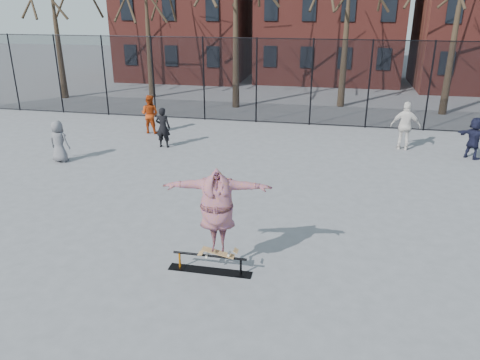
% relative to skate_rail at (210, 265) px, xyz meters
% --- Properties ---
extents(ground, '(100.00, 100.00, 0.00)m').
position_rel_skate_rail_xyz_m(ground, '(0.09, 0.52, -0.16)').
color(ground, slate).
extents(skate_rail, '(1.87, 0.29, 0.41)m').
position_rel_skate_rail_xyz_m(skate_rail, '(0.00, 0.00, 0.00)').
color(skate_rail, black).
rests_on(skate_rail, ground).
extents(skateboard, '(0.78, 0.19, 0.09)m').
position_rel_skate_rail_xyz_m(skateboard, '(0.19, 0.00, 0.30)').
color(skateboard, '#9A673D').
rests_on(skateboard, skate_rail).
extents(skater, '(2.34, 0.97, 1.85)m').
position_rel_skate_rail_xyz_m(skater, '(0.19, 0.00, 1.27)').
color(skater, '#3C3687').
rests_on(skater, skateboard).
extents(bystander_grey, '(0.79, 0.54, 1.54)m').
position_rel_skate_rail_xyz_m(bystander_grey, '(-7.36, 6.17, 0.61)').
color(bystander_grey, slate).
rests_on(bystander_grey, ground).
extents(bystander_black, '(0.60, 0.40, 1.63)m').
position_rel_skate_rail_xyz_m(bystander_black, '(-4.27, 8.67, 0.65)').
color(bystander_black, black).
rests_on(bystander_black, ground).
extents(bystander_red, '(0.89, 0.73, 1.70)m').
position_rel_skate_rail_xyz_m(bystander_red, '(-5.62, 10.65, 0.69)').
color(bystander_red, '#A5350E').
rests_on(bystander_red, ground).
extents(bystander_white, '(1.18, 0.60, 1.93)m').
position_rel_skate_rail_xyz_m(bystander_white, '(5.22, 10.28, 0.80)').
color(bystander_white, silver).
rests_on(bystander_white, ground).
extents(bystander_navy, '(1.39, 1.33, 1.58)m').
position_rel_skate_rail_xyz_m(bystander_navy, '(7.62, 9.64, 0.63)').
color(bystander_navy, black).
rests_on(bystander_navy, ground).
extents(fence, '(34.03, 0.07, 4.00)m').
position_rel_skate_rail_xyz_m(fence, '(0.08, 13.52, 1.89)').
color(fence, black).
rests_on(fence, ground).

